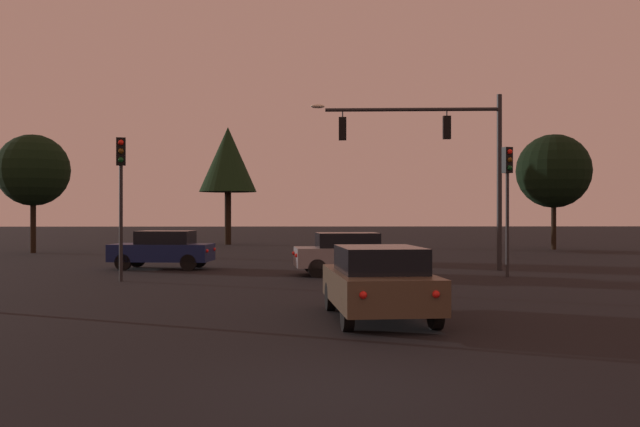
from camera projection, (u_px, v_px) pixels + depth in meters
The scene contains 10 objects.
ground_plane at pixel (314, 259), 32.77m from camera, with size 168.00×168.00×0.00m, color black.
traffic_signal_mast_arm at pixel (443, 148), 26.40m from camera, with size 7.46×0.68×6.85m.
traffic_light_corner_left at pixel (121, 180), 21.96m from camera, with size 0.35×0.38×4.68m.
traffic_light_corner_right at pixel (508, 185), 23.49m from camera, with size 0.36×0.39×4.52m.
car_nearside_lane at pixel (379, 281), 14.05m from camera, with size 2.20×4.32×1.52m.
car_crossing_left at pixel (163, 249), 26.90m from camera, with size 4.11×2.15×1.52m.
car_crossing_right at pixel (350, 253), 24.19m from camera, with size 4.20×2.21×1.52m.
tree_behind_sign at pixel (33, 170), 37.83m from camera, with size 4.01×4.01×6.65m.
tree_left_far at pixel (228, 160), 48.18m from camera, with size 4.09×4.09×8.40m.
tree_center_horizon at pixel (554, 171), 41.42m from camera, with size 4.52×4.52×7.08m.
Camera 1 is at (-0.48, -8.27, 2.20)m, focal length 37.95 mm.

